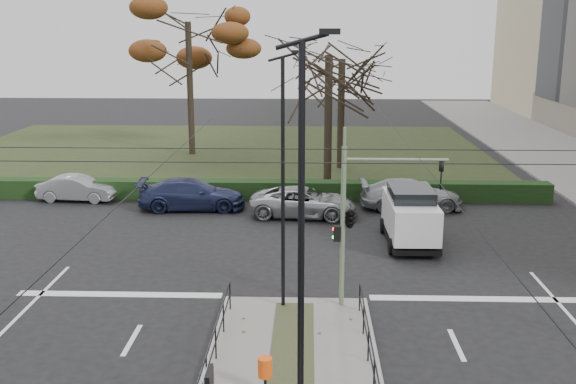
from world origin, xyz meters
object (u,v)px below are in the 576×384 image
at_px(litter_bin, 265,368).
at_px(white_van, 410,214).
at_px(rust_tree, 188,22).
at_px(parked_car_second, 77,188).
at_px(parked_car_fifth, 411,194).
at_px(traffic_light, 353,215).
at_px(streetlamp_median_far, 283,181).
at_px(streetlamp_median_near, 302,262).
at_px(parked_car_fourth, 303,202).
at_px(parked_car_third, 192,194).
at_px(bare_tree_center, 342,67).
at_px(bare_tree_near, 329,65).

xyz_separation_m(litter_bin, white_van, (5.26, 12.34, 0.46)).
height_order(white_van, rust_tree, rust_tree).
height_order(parked_car_second, parked_car_fifth, parked_car_fifth).
xyz_separation_m(traffic_light, litter_bin, (-2.41, -5.48, -2.36)).
bearing_deg(parked_car_second, litter_bin, -145.95).
bearing_deg(rust_tree, parked_car_second, -106.08).
relative_size(traffic_light, rust_tree, 0.43).
distance_m(streetlamp_median_far, parked_car_second, 18.11).
bearing_deg(streetlamp_median_near, rust_tree, 103.25).
height_order(traffic_light, white_van, traffic_light).
distance_m(streetlamp_median_near, parked_car_fourth, 19.60).
relative_size(parked_car_second, rust_tree, 0.34).
xyz_separation_m(parked_car_third, white_van, (10.08, -5.18, 0.49)).
xyz_separation_m(bare_tree_center, parked_car_fifth, (3.13, -9.63, -5.71)).
height_order(white_van, bare_tree_near, bare_tree_near).
bearing_deg(parked_car_fourth, rust_tree, 32.22).
xyz_separation_m(bare_tree_center, bare_tree_near, (-0.94, -4.94, 0.41)).
xyz_separation_m(traffic_light, bare_tree_near, (-0.34, 17.14, 3.70)).
distance_m(rust_tree, bare_tree_center, 11.62).
bearing_deg(streetlamp_median_near, parked_car_fourth, 90.45).
height_order(traffic_light, bare_tree_center, bare_tree_center).
relative_size(streetlamp_median_near, rust_tree, 0.73).
bearing_deg(bare_tree_center, parked_car_third, -127.89).
distance_m(streetlamp_median_near, parked_car_second, 25.23).
bearing_deg(streetlamp_median_near, bare_tree_near, 87.42).
xyz_separation_m(litter_bin, streetlamp_median_far, (0.25, 5.33, 3.45)).
xyz_separation_m(parked_car_fourth, rust_tree, (-8.09, 15.76, 8.51)).
relative_size(white_van, rust_tree, 0.38).
relative_size(parked_car_third, white_van, 1.16).
relative_size(streetlamp_median_near, white_van, 1.92).
xyz_separation_m(parked_car_third, bare_tree_near, (6.88, 5.11, 6.09)).
height_order(traffic_light, litter_bin, traffic_light).
xyz_separation_m(parked_car_second, rust_tree, (3.79, 13.14, 8.55)).
bearing_deg(streetlamp_median_far, bare_tree_center, 82.93).
height_order(streetlamp_median_far, rust_tree, rust_tree).
relative_size(streetlamp_median_far, parked_car_fourth, 1.59).
distance_m(streetlamp_median_far, parked_car_fifth, 14.35).
height_order(parked_car_second, white_van, white_van).
xyz_separation_m(traffic_light, streetlamp_median_far, (-2.16, -0.15, 1.09)).
distance_m(streetlamp_median_near, parked_car_third, 21.50).
distance_m(litter_bin, white_van, 13.43).
xyz_separation_m(streetlamp_median_far, bare_tree_near, (1.82, 17.29, 2.61)).
height_order(streetlamp_median_far, bare_tree_center, bare_tree_center).
bearing_deg(parked_car_fourth, white_van, -126.76).
bearing_deg(white_van, parked_car_second, 157.92).
distance_m(litter_bin, parked_car_fifth, 18.95).
bearing_deg(bare_tree_near, parked_car_fifth, -49.05).
relative_size(streetlamp_median_near, streetlamp_median_far, 1.08).
bearing_deg(parked_car_fifth, bare_tree_center, 16.55).
distance_m(bare_tree_center, bare_tree_near, 5.05).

